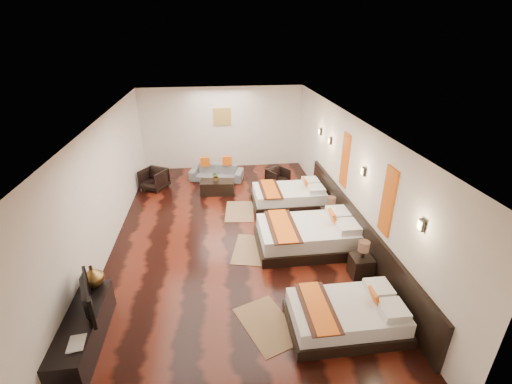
{
  "coord_description": "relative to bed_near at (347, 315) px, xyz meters",
  "views": [
    {
      "loc": [
        -0.35,
        -7.26,
        4.56
      ],
      "look_at": [
        0.57,
        0.08,
        1.1
      ],
      "focal_mm": 24.76,
      "sensor_mm": 36.0,
      "label": 1
    }
  ],
  "objects": [
    {
      "name": "floor",
      "position": [
        -1.69,
        3.07,
        -0.25
      ],
      "size": [
        5.5,
        9.5,
        0.01
      ],
      "primitive_type": "cube",
      "color": "black",
      "rests_on": "ground"
    },
    {
      "name": "ceiling",
      "position": [
        -1.69,
        3.07,
        2.55
      ],
      "size": [
        5.5,
        9.5,
        0.01
      ],
      "primitive_type": "cube",
      "color": "white",
      "rests_on": "floor"
    },
    {
      "name": "back_wall",
      "position": [
        -1.69,
        7.82,
        1.15
      ],
      "size": [
        5.5,
        0.01,
        2.8
      ],
      "primitive_type": "cube",
      "color": "silver",
      "rests_on": "floor"
    },
    {
      "name": "left_wall",
      "position": [
        -4.44,
        3.07,
        1.15
      ],
      "size": [
        0.01,
        9.5,
        2.8
      ],
      "primitive_type": "cube",
      "color": "silver",
      "rests_on": "floor"
    },
    {
      "name": "right_wall",
      "position": [
        1.06,
        3.07,
        1.15
      ],
      "size": [
        0.01,
        9.5,
        2.8
      ],
      "primitive_type": "cube",
      "color": "silver",
      "rests_on": "floor"
    },
    {
      "name": "headboard_panel",
      "position": [
        1.02,
        2.27,
        0.2
      ],
      "size": [
        0.08,
        6.6,
        0.9
      ],
      "primitive_type": "cube",
      "color": "black",
      "rests_on": "floor"
    },
    {
      "name": "bed_near",
      "position": [
        0.0,
        0.0,
        0.0
      ],
      "size": [
        1.89,
        1.19,
        0.72
      ],
      "color": "black",
      "rests_on": "floor"
    },
    {
      "name": "bed_mid",
      "position": [
        0.01,
        2.42,
        0.05
      ],
      "size": [
        2.3,
        1.45,
        0.88
      ],
      "color": "black",
      "rests_on": "floor"
    },
    {
      "name": "bed_far",
      "position": [
        0.0,
        4.54,
        0.02
      ],
      "size": [
        2.01,
        1.26,
        0.77
      ],
      "color": "black",
      "rests_on": "floor"
    },
    {
      "name": "nightstand_a",
      "position": [
        0.75,
        1.25,
        0.04
      ],
      "size": [
        0.41,
        0.41,
        0.81
      ],
      "color": "black",
      "rests_on": "floor"
    },
    {
      "name": "nightstand_b",
      "position": [
        0.75,
        3.25,
        0.04
      ],
      "size": [
        0.41,
        0.41,
        0.8
      ],
      "color": "black",
      "rests_on": "floor"
    },
    {
      "name": "jute_mat_near",
      "position": [
        -1.3,
        0.2,
        -0.24
      ],
      "size": [
        1.13,
        1.39,
        0.01
      ],
      "primitive_type": "cube",
      "rotation": [
        0.0,
        0.0,
        0.37
      ],
      "color": "olive",
      "rests_on": "floor"
    },
    {
      "name": "jute_mat_mid",
      "position": [
        -1.32,
        2.44,
        -0.24
      ],
      "size": [
        1.01,
        1.34,
        0.01
      ],
      "primitive_type": "cube",
      "rotation": [
        0.0,
        0.0,
        -0.23
      ],
      "color": "olive",
      "rests_on": "floor"
    },
    {
      "name": "jute_mat_far",
      "position": [
        -1.43,
        4.3,
        -0.24
      ],
      "size": [
        0.87,
        1.27,
        0.01
      ],
      "primitive_type": "cube",
      "rotation": [
        0.0,
        0.0,
        -0.1
      ],
      "color": "olive",
      "rests_on": "floor"
    },
    {
      "name": "tv_console",
      "position": [
        -4.19,
        0.15,
        0.03
      ],
      "size": [
        0.5,
        1.8,
        0.55
      ],
      "primitive_type": "cube",
      "color": "black",
      "rests_on": "floor"
    },
    {
      "name": "tv",
      "position": [
        -4.14,
        0.28,
        0.57
      ],
      "size": [
        0.45,
        0.91,
        0.53
      ],
      "primitive_type": "imported",
      "rotation": [
        0.0,
        0.0,
        1.94
      ],
      "color": "black",
      "rests_on": "tv_console"
    },
    {
      "name": "book",
      "position": [
        -4.19,
        -0.36,
        0.32
      ],
      "size": [
        0.26,
        0.33,
        0.03
      ],
      "primitive_type": "imported",
      "rotation": [
        0.0,
        0.0,
        0.1
      ],
      "color": "black",
      "rests_on": "tv_console"
    },
    {
      "name": "figurine",
      "position": [
        -4.19,
        0.93,
        0.5
      ],
      "size": [
        0.46,
        0.46,
        0.38
      ],
      "primitive_type": "imported",
      "rotation": [
        0.0,
        0.0,
        0.28
      ],
      "color": "brown",
      "rests_on": "tv_console"
    },
    {
      "name": "sofa",
      "position": [
        -1.98,
        6.6,
        0.0
      ],
      "size": [
        1.81,
        1.07,
        0.5
      ],
      "primitive_type": "imported",
      "rotation": [
        0.0,
        0.0,
        -0.25
      ],
      "color": "slate",
      "rests_on": "floor"
    },
    {
      "name": "armchair_left",
      "position": [
        -3.91,
        6.12,
        0.08
      ],
      "size": [
        0.95,
        0.96,
        0.64
      ],
      "primitive_type": "imported",
      "rotation": [
        0.0,
        0.0,
        -0.54
      ],
      "color": "black",
      "rests_on": "floor"
    },
    {
      "name": "armchair_right",
      "position": [
        -0.08,
        5.93,
        0.03
      ],
      "size": [
        0.81,
        0.81,
        0.55
      ],
      "primitive_type": "imported",
      "rotation": [
        0.0,
        0.0,
        0.53
      ],
      "color": "black",
      "rests_on": "floor"
    },
    {
      "name": "coffee_table",
      "position": [
        -1.98,
        5.55,
        -0.05
      ],
      "size": [
        1.05,
        0.61,
        0.4
      ],
      "primitive_type": "cube",
      "rotation": [
        0.0,
        0.0,
        -0.11
      ],
      "color": "black",
      "rests_on": "floor"
    },
    {
      "name": "table_plant",
      "position": [
        -2.01,
        5.56,
        0.3
      ],
      "size": [
        0.32,
        0.3,
        0.3
      ],
      "primitive_type": "imported",
      "rotation": [
        0.0,
        0.0,
        0.29
      ],
      "color": "#28551C",
      "rests_on": "coffee_table"
    },
    {
      "name": "orange_panel_a",
      "position": [
        1.04,
        1.17,
        1.45
      ],
      "size": [
        0.04,
        0.4,
        1.3
      ],
      "primitive_type": "cube",
      "color": "#D86014",
      "rests_on": "right_wall"
    },
    {
      "name": "orange_panel_b",
      "position": [
        1.04,
        3.37,
        1.45
      ],
      "size": [
        0.04,
        0.4,
        1.3
      ],
      "primitive_type": "cube",
      "color": "#D86014",
      "rests_on": "right_wall"
    },
    {
      "name": "sconce_near",
      "position": [
        1.01,
        0.07,
        1.6
      ],
      "size": [
        0.07,
        0.12,
        0.18
      ],
      "color": "black",
      "rests_on": "right_wall"
    },
    {
      "name": "sconce_mid",
      "position": [
        1.01,
        2.27,
        1.6
      ],
      "size": [
        0.07,
        0.12,
        0.18
      ],
      "color": "black",
      "rests_on": "right_wall"
    },
    {
      "name": "sconce_far",
      "position": [
        1.01,
        4.47,
        1.6
      ],
      "size": [
        0.07,
        0.12,
        0.18
      ],
      "color": "black",
      "rests_on": "right_wall"
    },
    {
      "name": "sconce_lounge",
      "position": [
        1.01,
        5.37,
        1.6
      ],
      "size": [
        0.07,
        0.12,
        0.18
      ],
      "color": "black",
      "rests_on": "right_wall"
    },
    {
      "name": "gold_artwork",
      "position": [
        -1.69,
        7.8,
        1.55
      ],
      "size": [
        0.6,
        0.04,
        0.6
      ],
      "primitive_type": "cube",
      "color": "#AD873F",
      "rests_on": "back_wall"
    }
  ]
}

